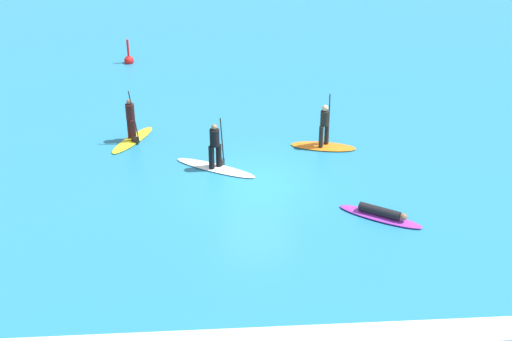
{
  "coord_description": "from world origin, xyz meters",
  "views": [
    {
      "loc": [
        -1.49,
        -22.67,
        13.01
      ],
      "look_at": [
        0.0,
        0.0,
        0.5
      ],
      "focal_mm": 52.2,
      "sensor_mm": 36.0,
      "label": 1
    }
  ],
  "objects_px": {
    "surfer_on_white_board": "(215,157)",
    "marker_buoy": "(129,60)",
    "surfer_on_orange_board": "(324,136)",
    "surfer_on_purple_board": "(381,214)",
    "surfer_on_yellow_board": "(132,129)"
  },
  "relations": [
    {
      "from": "surfer_on_orange_board",
      "to": "marker_buoy",
      "type": "height_order",
      "value": "surfer_on_orange_board"
    },
    {
      "from": "surfer_on_purple_board",
      "to": "surfer_on_white_board",
      "type": "bearing_deg",
      "value": 177.32
    },
    {
      "from": "surfer_on_white_board",
      "to": "surfer_on_purple_board",
      "type": "distance_m",
      "value": 6.47
    },
    {
      "from": "surfer_on_purple_board",
      "to": "surfer_on_yellow_board",
      "type": "bearing_deg",
      "value": 176.15
    },
    {
      "from": "surfer_on_purple_board",
      "to": "marker_buoy",
      "type": "bearing_deg",
      "value": 154.37
    },
    {
      "from": "surfer_on_white_board",
      "to": "marker_buoy",
      "type": "height_order",
      "value": "surfer_on_white_board"
    },
    {
      "from": "surfer_on_yellow_board",
      "to": "marker_buoy",
      "type": "height_order",
      "value": "surfer_on_yellow_board"
    },
    {
      "from": "surfer_on_white_board",
      "to": "surfer_on_yellow_board",
      "type": "distance_m",
      "value": 4.05
    },
    {
      "from": "surfer_on_orange_board",
      "to": "marker_buoy",
      "type": "xyz_separation_m",
      "value": [
        -8.23,
        9.71,
        -0.29
      ]
    },
    {
      "from": "surfer_on_purple_board",
      "to": "surfer_on_orange_board",
      "type": "relative_size",
      "value": 1.04
    },
    {
      "from": "surfer_on_orange_board",
      "to": "marker_buoy",
      "type": "bearing_deg",
      "value": 143.19
    },
    {
      "from": "surfer_on_white_board",
      "to": "surfer_on_orange_board",
      "type": "bearing_deg",
      "value": 49.21
    },
    {
      "from": "surfer_on_white_board",
      "to": "marker_buoy",
      "type": "xyz_separation_m",
      "value": [
        -4.06,
        11.17,
        -0.33
      ]
    },
    {
      "from": "surfer_on_purple_board",
      "to": "surfer_on_yellow_board",
      "type": "height_order",
      "value": "surfer_on_yellow_board"
    },
    {
      "from": "surfer_on_orange_board",
      "to": "surfer_on_white_board",
      "type": "bearing_deg",
      "value": -147.8
    }
  ]
}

